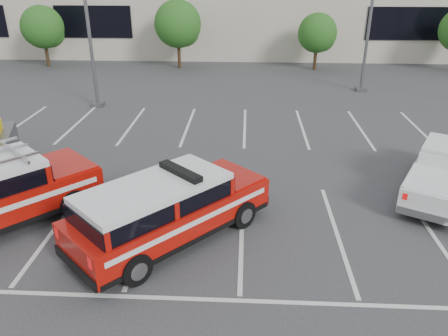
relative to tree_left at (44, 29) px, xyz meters
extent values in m
plane|color=#343436|center=(14.91, -22.05, -2.77)|extent=(120.00, 120.00, 0.00)
cube|color=silver|center=(14.91, -17.55, -2.77)|extent=(23.00, 15.00, 0.01)
cube|color=beige|center=(14.91, 9.95, 1.23)|extent=(60.00, 15.00, 8.00)
cylinder|color=#3F2B19|center=(-0.09, -0.05, -1.93)|extent=(0.24, 0.24, 1.67)
sphere|color=#155217|center=(-0.09, -0.05, 0.11)|extent=(3.07, 3.07, 3.07)
sphere|color=#155217|center=(0.31, 0.15, -0.35)|extent=(2.05, 2.05, 2.05)
cylinder|color=#3F2B19|center=(9.91, -0.05, -1.85)|extent=(0.24, 0.24, 1.84)
sphere|color=#155217|center=(9.91, -0.05, 0.39)|extent=(3.37, 3.37, 3.37)
sphere|color=#155217|center=(10.31, 0.15, -0.12)|extent=(2.24, 2.24, 2.24)
cylinder|color=#3F2B19|center=(19.91, -0.05, -2.02)|extent=(0.24, 0.24, 1.51)
sphere|color=#155217|center=(19.91, -0.05, -0.17)|extent=(2.77, 2.77, 2.77)
sphere|color=#155217|center=(20.31, 0.15, -0.59)|extent=(1.85, 1.85, 1.85)
cube|color=#59595E|center=(6.91, -10.05, -2.67)|extent=(0.60, 0.60, 0.20)
cylinder|color=#59595E|center=(6.91, -10.05, 2.23)|extent=(0.18, 0.18, 10.00)
cube|color=#59595E|center=(21.91, -6.05, -2.67)|extent=(0.60, 0.60, 0.20)
cylinder|color=#59595E|center=(21.91, -6.05, 2.23)|extent=(0.18, 0.18, 10.00)
cube|color=#A00E07|center=(12.99, -22.43, -1.99)|extent=(5.39, 5.54, 0.87)
cube|color=black|center=(12.63, -22.80, -1.33)|extent=(4.14, 4.23, 0.45)
cube|color=silver|center=(12.63, -22.80, -1.02)|extent=(4.05, 4.14, 0.16)
cube|color=black|center=(13.24, -22.16, -0.85)|extent=(1.31, 1.26, 0.15)
cube|color=silver|center=(21.49, -19.37, -2.09)|extent=(4.12, 5.44, 0.76)
camera|label=1|loc=(14.96, -32.61, 4.11)|focal=35.00mm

